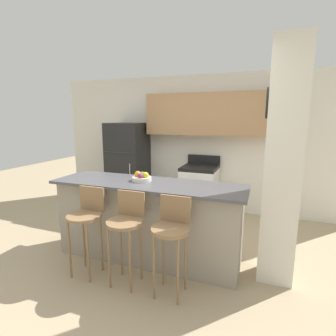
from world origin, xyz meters
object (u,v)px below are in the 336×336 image
at_px(bar_stool_mid, 126,223).
at_px(trash_bin, 150,203).
at_px(stove_range, 199,190).
at_px(bar_stool_left, 86,217).
at_px(fruit_bowl, 142,177).
at_px(refrigerator, 128,165).
at_px(bar_stool_right, 171,231).

height_order(bar_stool_mid, trash_bin, bar_stool_mid).
relative_size(stove_range, bar_stool_left, 1.07).
height_order(stove_range, fruit_bowl, fruit_bowl).
bearing_deg(stove_range, trash_bin, -164.69).
bearing_deg(refrigerator, trash_bin, -21.94).
bearing_deg(refrigerator, bar_stool_right, -52.64).
bearing_deg(stove_range, bar_stool_left, -108.23).
bearing_deg(fruit_bowl, bar_stool_right, -44.37).
distance_m(stove_range, fruit_bowl, 1.80).
height_order(stove_range, bar_stool_left, stove_range).
xyz_separation_m(refrigerator, bar_stool_mid, (1.22, -2.26, -0.16)).
distance_m(refrigerator, bar_stool_right, 2.84).
bearing_deg(bar_stool_mid, trash_bin, 107.73).
distance_m(bar_stool_left, trash_bin, 2.09).
bearing_deg(trash_bin, stove_range, 15.31).
relative_size(stove_range, fruit_bowl, 4.35).
height_order(refrigerator, bar_stool_mid, refrigerator).
height_order(stove_range, bar_stool_mid, stove_range).
relative_size(refrigerator, bar_stool_left, 1.67).
distance_m(refrigerator, fruit_bowl, 2.01).
bearing_deg(refrigerator, bar_stool_left, -72.53).
height_order(stove_range, trash_bin, stove_range).
bearing_deg(bar_stool_mid, bar_stool_right, 0.00).
relative_size(stove_range, trash_bin, 2.82).
xyz_separation_m(bar_stool_left, fruit_bowl, (0.40, 0.60, 0.36)).
xyz_separation_m(refrigerator, stove_range, (1.46, 0.01, -0.37)).
height_order(bar_stool_right, fruit_bowl, fruit_bowl).
height_order(bar_stool_mid, fruit_bowl, fruit_bowl).
xyz_separation_m(stove_range, bar_stool_left, (-0.75, -2.27, 0.21)).
relative_size(bar_stool_mid, bar_stool_right, 1.00).
distance_m(bar_stool_mid, trash_bin, 2.18).
bearing_deg(bar_stool_left, trash_bin, 94.01).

